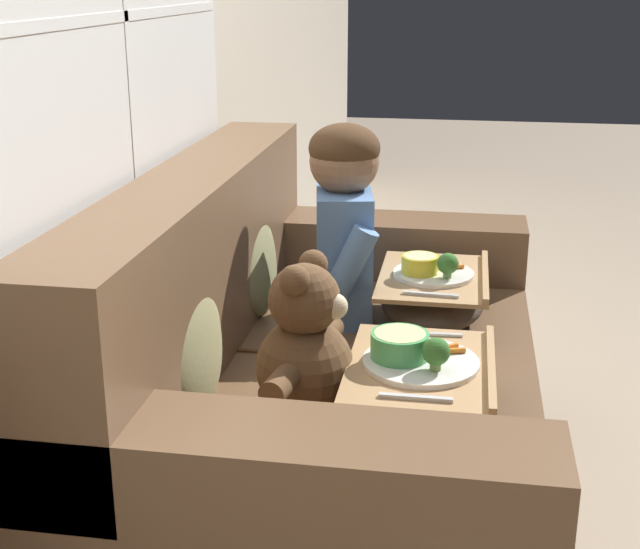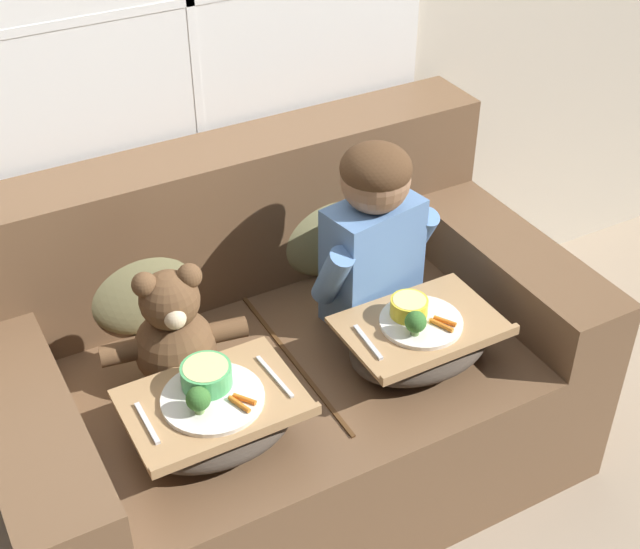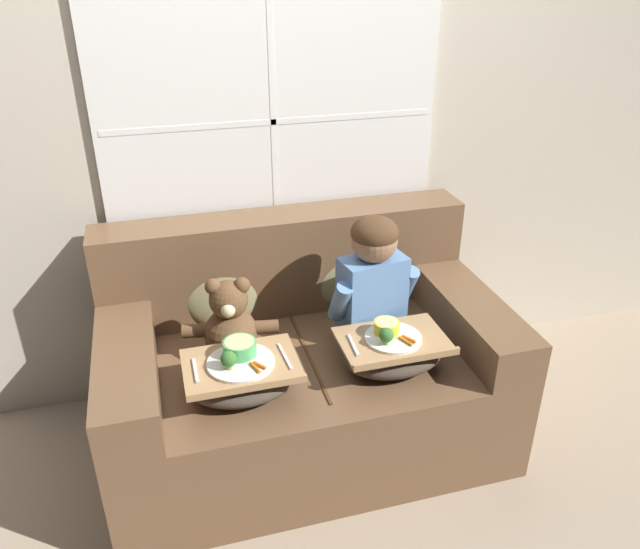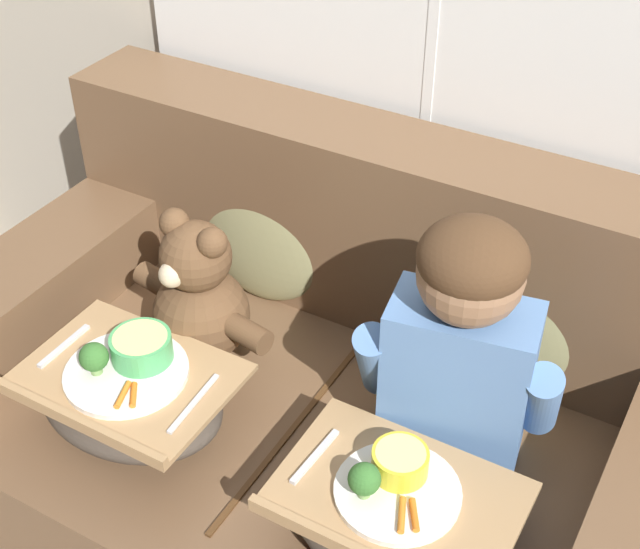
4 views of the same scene
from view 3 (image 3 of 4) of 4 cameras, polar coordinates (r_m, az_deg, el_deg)
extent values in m
plane|color=tan|center=(2.90, -1.23, -14.45)|extent=(14.00, 14.00, 0.00)
cube|color=beige|center=(2.77, -4.53, 14.18)|extent=(8.00, 0.05, 2.60)
cube|color=white|center=(2.73, -4.33, 13.78)|extent=(1.47, 0.02, 1.31)
cube|color=black|center=(2.74, -4.36, 13.81)|extent=(1.42, 0.01, 1.26)
cube|color=white|center=(2.73, -4.31, 13.76)|extent=(0.02, 0.02, 1.26)
cube|color=white|center=(2.73, -4.31, 13.76)|extent=(1.42, 0.02, 0.02)
cube|color=brown|center=(2.75, -1.28, -10.83)|extent=(1.63, 0.97, 0.47)
cube|color=brown|center=(2.81, -3.31, 1.23)|extent=(1.63, 0.22, 0.45)
cube|color=brown|center=(2.51, -17.28, -7.30)|extent=(0.22, 0.97, 0.18)
cube|color=brown|center=(2.79, 12.83, -2.90)|extent=(0.22, 0.97, 0.18)
cube|color=#513219|center=(2.59, -1.23, -7.00)|extent=(0.01, 0.71, 0.01)
ellipsoid|color=#898456|center=(2.84, 2.93, 0.36)|extent=(0.37, 0.18, 0.38)
ellipsoid|color=#898456|center=(2.72, -9.04, -1.20)|extent=(0.36, 0.17, 0.37)
cube|color=#5B84BC|center=(2.61, 4.75, -2.09)|extent=(0.29, 0.19, 0.36)
sphere|color=#936B4C|center=(2.50, 4.99, 3.14)|extent=(0.19, 0.19, 0.19)
ellipsoid|color=#4C331E|center=(2.48, 5.02, 3.83)|extent=(0.19, 0.19, 0.13)
cylinder|color=#5B84BC|center=(2.52, 1.88, -2.46)|extent=(0.09, 0.15, 0.20)
cylinder|color=#5B84BC|center=(2.66, 7.84, -0.99)|extent=(0.09, 0.15, 0.20)
sphere|color=brown|center=(2.53, -8.13, -5.35)|extent=(0.21, 0.21, 0.21)
sphere|color=brown|center=(2.45, -8.37, -2.27)|extent=(0.15, 0.15, 0.15)
sphere|color=brown|center=(2.43, -9.77, -1.10)|extent=(0.06, 0.06, 0.06)
sphere|color=brown|center=(2.42, -7.15, -0.98)|extent=(0.06, 0.06, 0.06)
sphere|color=beige|center=(2.40, -8.40, -3.24)|extent=(0.06, 0.06, 0.06)
sphere|color=black|center=(2.38, -8.42, -3.35)|extent=(0.02, 0.02, 0.02)
cylinder|color=brown|center=(2.53, -11.27, -5.06)|extent=(0.12, 0.07, 0.06)
cylinder|color=brown|center=(2.52, -5.03, -4.80)|extent=(0.12, 0.07, 0.06)
cylinder|color=brown|center=(2.49, -9.19, -8.26)|extent=(0.07, 0.10, 0.06)
cylinder|color=brown|center=(2.49, -6.95, -8.18)|extent=(0.07, 0.10, 0.06)
ellipsoid|color=#473D33|center=(2.48, 6.62, -7.28)|extent=(0.40, 0.28, 0.12)
cube|color=tan|center=(2.45, 6.70, -6.03)|extent=(0.42, 0.29, 0.01)
cube|color=tan|center=(2.33, 7.99, -7.55)|extent=(0.42, 0.02, 0.02)
cylinder|color=white|center=(2.44, 6.72, -5.79)|extent=(0.22, 0.22, 0.01)
cylinder|color=yellow|center=(2.45, 6.10, -4.80)|extent=(0.10, 0.10, 0.05)
cylinder|color=#E5D189|center=(2.44, 6.12, -4.40)|extent=(0.09, 0.09, 0.01)
sphere|color=#38702D|center=(2.37, 6.08, -5.53)|extent=(0.06, 0.06, 0.06)
cylinder|color=#7A9E56|center=(2.39, 6.05, -6.13)|extent=(0.02, 0.02, 0.03)
cylinder|color=orange|center=(2.41, 7.83, -6.04)|extent=(0.04, 0.07, 0.01)
cylinder|color=orange|center=(2.42, 8.14, -5.85)|extent=(0.04, 0.06, 0.01)
cube|color=silver|center=(2.39, 3.05, -6.45)|extent=(0.02, 0.14, 0.01)
ellipsoid|color=#473D33|center=(2.36, -7.14, -9.53)|extent=(0.40, 0.30, 0.12)
cube|color=tan|center=(2.32, -7.23, -8.24)|extent=(0.42, 0.31, 0.01)
cube|color=tan|center=(2.19, -6.63, -10.12)|extent=(0.42, 0.02, 0.02)
cylinder|color=white|center=(2.31, -7.25, -8.00)|extent=(0.25, 0.25, 0.01)
cylinder|color=#4CAD60|center=(2.33, -7.34, -6.67)|extent=(0.12, 0.12, 0.05)
cylinder|color=#E5D189|center=(2.32, -7.38, -6.19)|extent=(0.11, 0.11, 0.01)
sphere|color=#38702D|center=(2.25, -8.36, -7.65)|extent=(0.06, 0.06, 0.06)
cylinder|color=#7A9E56|center=(2.27, -8.31, -8.28)|extent=(0.02, 0.02, 0.03)
cylinder|color=orange|center=(2.26, -5.95, -8.45)|extent=(0.03, 0.07, 0.01)
cylinder|color=orange|center=(2.27, -5.54, -8.24)|extent=(0.04, 0.06, 0.01)
cube|color=silver|center=(2.30, -11.32, -8.59)|extent=(0.01, 0.14, 0.01)
cube|color=silver|center=(2.33, -3.24, -7.45)|extent=(0.02, 0.17, 0.01)
camera|label=1|loc=(2.41, -53.57, 2.74)|focal=50.00mm
camera|label=2|loc=(0.52, -62.05, 31.38)|focal=50.00mm
camera|label=4|loc=(1.53, 37.94, 17.97)|focal=50.00mm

